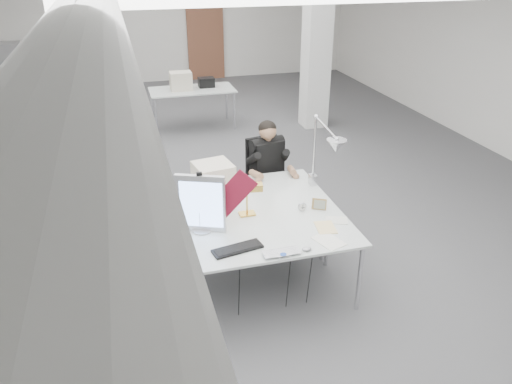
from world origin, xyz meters
TOP-DOWN VIEW (x-y plane):
  - room_shell at (0.04, 0.13)m, footprint 10.04×14.04m
  - desk_main at (0.00, -2.50)m, footprint 1.80×0.90m
  - desk_second at (0.00, -1.60)m, footprint 1.80×0.90m
  - bg_desk_a at (0.20, 3.00)m, footprint 1.60×0.80m
  - bg_desk_b at (-1.80, 5.20)m, footprint 1.60×0.80m
  - filing_cabinet at (-3.50, 6.65)m, footprint 0.45×0.55m
  - office_chair at (0.50, -0.92)m, footprint 0.59×0.59m
  - seated_person at (0.50, -0.97)m, footprint 0.63×0.72m
  - monitor at (-0.54, -2.27)m, footprint 0.45×0.22m
  - pennant at (-0.26, -2.30)m, footprint 0.49×0.18m
  - keyboard at (-0.30, -2.69)m, footprint 0.48×0.24m
  - laptop at (0.06, -2.91)m, footprint 0.34×0.22m
  - mouse at (0.29, -2.87)m, footprint 0.10×0.08m
  - bankers_lamp at (-0.05, -2.08)m, footprint 0.29×0.15m
  - desk_phone at (-0.85, -2.50)m, footprint 0.22×0.20m
  - picture_frame_left at (-0.79, -2.19)m, footprint 0.16×0.05m
  - picture_frame_right at (0.69, -2.17)m, footprint 0.15×0.10m
  - desk_clock at (0.52, -2.15)m, footprint 0.09×0.03m
  - paper_stack_a at (0.55, -2.78)m, footprint 0.28×0.34m
  - paper_stack_b at (0.61, -2.54)m, footprint 0.21×0.27m
  - paper_stack_c at (0.77, -2.44)m, footprint 0.26×0.22m
  - beige_monitor at (-0.28, -1.55)m, footprint 0.44×0.43m
  - architect_lamp at (0.85, -1.84)m, footprint 0.48×0.78m

SIDE VIEW (x-z plane):
  - office_chair at x=0.50m, z-range 0.00..1.02m
  - filing_cabinet at x=-3.50m, z-range 0.00..1.20m
  - desk_main at x=0.00m, z-range 0.73..0.75m
  - desk_second at x=0.00m, z-range 0.73..0.75m
  - bg_desk_a at x=0.20m, z-range 0.73..0.75m
  - bg_desk_b at x=-1.80m, z-range 0.73..0.75m
  - paper_stack_a at x=0.55m, z-range 0.76..0.76m
  - paper_stack_c at x=0.77m, z-range 0.76..0.76m
  - paper_stack_b at x=0.61m, z-range 0.76..0.76m
  - keyboard at x=-0.30m, z-range 0.76..0.78m
  - laptop at x=0.06m, z-range 0.76..0.78m
  - mouse at x=0.29m, z-range 0.76..0.79m
  - desk_phone at x=-0.85m, z-range 0.76..0.81m
  - desk_clock at x=0.52m, z-range 0.76..0.85m
  - picture_frame_right at x=0.69m, z-range 0.75..0.87m
  - picture_frame_left at x=-0.79m, z-range 0.75..0.88m
  - seated_person at x=0.50m, z-range 0.42..1.38m
  - bankers_lamp at x=-0.05m, z-range 0.76..1.07m
  - beige_monitor at x=-0.28m, z-range 0.76..1.12m
  - monitor at x=-0.54m, z-range 0.76..1.33m
  - pennant at x=-0.26m, z-range 0.83..1.37m
  - architect_lamp at x=0.85m, z-range 0.75..1.70m
  - room_shell at x=0.04m, z-range 0.07..3.31m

